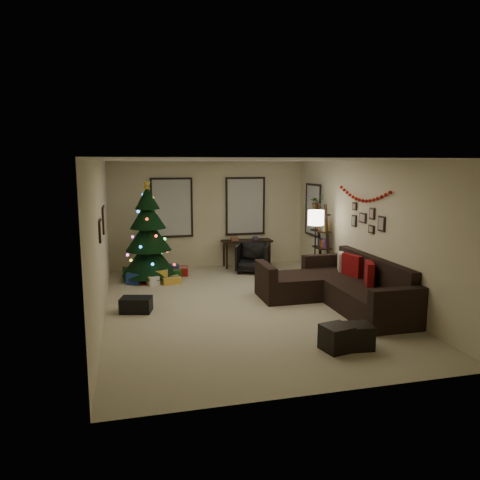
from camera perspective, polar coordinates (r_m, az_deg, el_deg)
name	(u,v)px	position (r m, az deg, el deg)	size (l,w,h in m)	color
floor	(243,305)	(8.77, 0.31, -8.09)	(7.00, 7.00, 0.00)	tan
ceiling	(243,160)	(8.36, 0.33, 9.85)	(7.00, 7.00, 0.00)	white
wall_back	(209,215)	(11.86, -3.85, 3.16)	(5.00, 5.00, 0.00)	beige
wall_front	(320,281)	(5.20, 9.87, -5.03)	(5.00, 5.00, 0.00)	beige
wall_left	(101,240)	(8.22, -16.83, 0.00)	(7.00, 7.00, 0.00)	beige
wall_right	(366,230)	(9.39, 15.28, 1.20)	(7.00, 7.00, 0.00)	beige
window_back_left	(172,208)	(11.68, -8.44, 3.97)	(1.05, 0.06, 1.50)	#728CB2
window_back_right	(245,206)	(12.01, 0.64, 4.22)	(1.05, 0.06, 1.50)	#728CB2
window_right_wall	(313,210)	(11.63, 9.08, 3.69)	(0.06, 0.90, 1.30)	#728CB2
christmas_tree	(148,238)	(10.67, -11.25, 0.21)	(1.25, 1.25, 2.33)	black
presents	(162,275)	(10.76, -9.61, -4.27)	(1.50, 1.23, 0.30)	#14591E
sofa	(339,288)	(8.98, 12.20, -5.88)	(2.07, 2.99, 0.91)	black
pillow_red_a	(369,274)	(8.76, 15.69, -4.11)	(0.12, 0.46, 0.46)	maroon
pillow_red_b	(352,267)	(9.33, 13.69, -3.22)	(0.13, 0.48, 0.48)	maroon
pillow_cream	(341,262)	(9.76, 12.37, -2.68)	(0.11, 0.39, 0.39)	beige
ottoman_near	(337,338)	(6.85, 11.86, -11.77)	(0.39, 0.39, 0.37)	black
ottoman_far	(358,336)	(7.01, 14.42, -11.45)	(0.37, 0.37, 0.35)	black
desk	(247,243)	(11.89, 0.84, -0.39)	(1.29, 0.46, 0.69)	black
desk_chair	(252,258)	(11.31, 1.54, -2.23)	(0.69, 0.65, 0.71)	black
bookshelf	(323,242)	(10.76, 10.18, -0.30)	(0.30, 0.52, 1.75)	black
potted_plant	(317,200)	(11.01, 9.48, 4.95)	(0.43, 0.37, 0.48)	#4C4C4C
floor_lamp	(316,223)	(10.19, 9.35, 2.14)	(0.35, 0.35, 1.64)	black
art_map	(104,220)	(9.11, -16.50, 2.44)	(0.04, 0.60, 0.50)	black
art_abstract	(100,231)	(7.81, -16.89, 1.12)	(0.04, 0.45, 0.35)	black
gallery	(367,219)	(9.29, 15.46, 2.49)	(0.03, 1.25, 0.54)	black
garland	(363,195)	(9.36, 14.97, 5.43)	(0.08, 1.90, 0.30)	#A5140C
stocking_left	(203,206)	(11.84, -4.57, 4.21)	(0.20, 0.05, 0.36)	#990F0C
stocking_right	(216,206)	(11.92, -3.01, 4.16)	(0.20, 0.05, 0.36)	#990F0C
storage_bin	(136,305)	(8.56, -12.73, -7.82)	(0.54, 0.36, 0.27)	black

